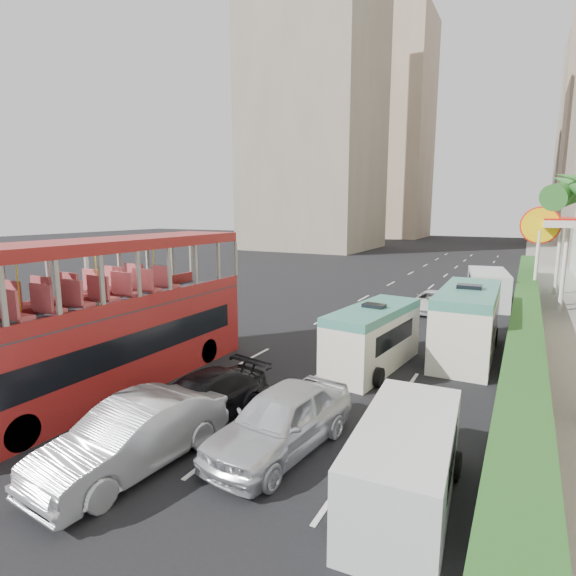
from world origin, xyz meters
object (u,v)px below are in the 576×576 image
Objects in this scene: car_silver_lane_b at (281,449)px; van_asset at (431,311)px; minibus_far at (467,322)px; panel_van_far at (487,288)px; car_silver_lane_a at (135,468)px; panel_van_near at (405,464)px; minibus_near at (373,338)px; car_black at (200,422)px; double_decker_bus at (112,315)px.

car_silver_lane_b is 18.02m from van_asset.
minibus_far reaches higher than panel_van_far.
car_silver_lane_a is at bearing -131.50° from car_silver_lane_b.
minibus_far reaches higher than panel_van_near.
panel_van_far is (2.75, 3.50, 1.09)m from van_asset.
car_silver_lane_b is 0.89× the size of minibus_near.
minibus_far is (2.81, -7.83, 1.41)m from van_asset.
panel_van_near is at bearing -61.23° from minibus_near.
car_black is 11.70m from minibus_far.
van_asset is (0.35, 18.01, 0.00)m from car_silver_lane_b.
car_silver_lane_b is 10.76m from minibus_far.
car_silver_lane_b is 3.44m from panel_van_near.
panel_van_near is (0.09, -10.86, -0.52)m from minibus_far.
car_silver_lane_b reaches higher than car_silver_lane_a.
car_silver_lane_a is (4.26, -3.24, -2.53)m from double_decker_bus.
minibus_near reaches higher than panel_van_near.
van_asset is at bearing 95.95° from minibus_near.
double_decker_bus is 2.02× the size of panel_van_far.
car_black is 22.13m from panel_van_far.
panel_van_far is (-0.15, 22.19, 0.20)m from panel_van_near.
car_silver_lane_b is 0.87× the size of panel_van_far.
car_silver_lane_a is at bearing -100.18° from minibus_near.
minibus_far is at bearing 42.63° from double_decker_bus.
panel_van_far is (-0.06, 11.33, -0.32)m from minibus_far.
panel_van_near is at bearing 1.97° from car_black.
panel_van_near is (10.16, -1.59, -1.64)m from double_decker_bus.
panel_van_near reaches higher than car_silver_lane_a.
panel_van_near is at bearing -8.87° from double_decker_bus.
minibus_near is (7.10, 6.03, -1.35)m from double_decker_bus.
minibus_far is at bearing 86.56° from panel_van_near.
car_black is at bearing 167.76° from panel_van_near.
car_silver_lane_a is 9.77m from minibus_near.
car_silver_lane_a is at bearing -90.42° from van_asset.
car_black reaches higher than van_asset.
minibus_far reaches higher than minibus_near.
minibus_far is (5.94, 9.98, 1.41)m from car_black.
car_silver_lane_a is 2.54m from car_black.
double_decker_bus is 2.38× the size of car_black.
double_decker_bus is 18.75m from van_asset.
double_decker_bus is 10.42m from panel_van_near.
double_decker_bus reaches higher than car_silver_lane_a.
minibus_near is 4.41m from minibus_far.
car_black is 7.45m from minibus_near.
panel_van_near is at bearing 20.42° from car_silver_lane_a.
car_black is at bearing -9.65° from double_decker_bus.
car_silver_lane_a is 1.03× the size of car_silver_lane_b.
double_decker_bus is 5.92m from car_silver_lane_a.
car_silver_lane_a is at bearing -37.28° from double_decker_bus.
minibus_near reaches higher than panel_van_far.
minibus_far is (3.16, 10.19, 1.41)m from car_silver_lane_b.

